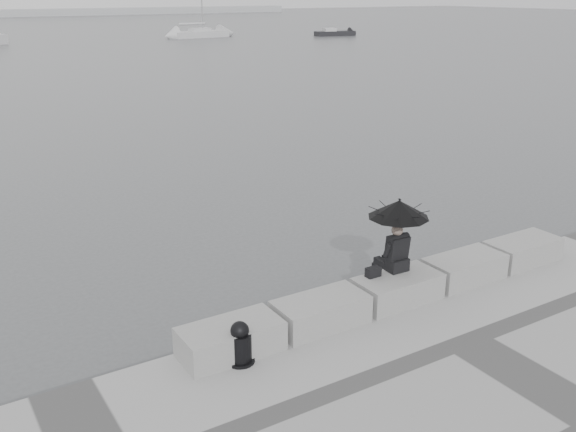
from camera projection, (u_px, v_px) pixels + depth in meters
ground at (380, 315)px, 12.27m from camera, size 360.00×360.00×0.00m
stone_block_far_left at (231, 339)px, 9.97m from camera, size 1.60×0.80×0.50m
stone_block_left at (321, 312)px, 10.82m from camera, size 1.60×0.80×0.50m
stone_block_centre at (398, 289)px, 11.66m from camera, size 1.60×0.80×0.50m
stone_block_right at (464, 269)px, 12.51m from camera, size 1.60×0.80×0.50m
stone_block_far_right at (522, 251)px, 13.35m from camera, size 1.60×0.80×0.50m
seated_person at (399, 220)px, 11.51m from camera, size 1.11×1.11×1.39m
bag at (373, 272)px, 11.54m from camera, size 0.27×0.16×0.17m
mooring_bollard at (240, 345)px, 9.72m from camera, size 0.44×0.44×0.70m
sailboat_right at (200, 33)px, 83.05m from camera, size 7.56×2.98×12.90m
small_motorboat at (335, 33)px, 86.35m from camera, size 5.71×2.50×1.10m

